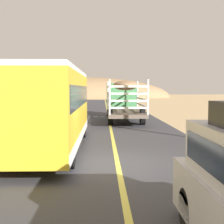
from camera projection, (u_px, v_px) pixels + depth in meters
ground_plane at (118, 164)px, 10.91m from camera, size 240.00×240.00×0.00m
road_surface at (118, 164)px, 10.91m from camera, size 8.00×120.00×0.02m
road_centre_line at (118, 164)px, 10.91m from camera, size 0.16×117.60×0.00m
livestock_truck at (123, 97)px, 26.85m from camera, size 2.53×9.70×3.02m
bus at (50, 107)px, 13.38m from camera, size 2.54×10.00×3.21m
boulder_near_shoulder at (44, 103)px, 44.03m from camera, size 1.45×1.21×0.92m
boulder_far_horizon at (9, 106)px, 40.59m from camera, size 1.30×1.20×0.64m
distant_hill at (79, 98)px, 87.58m from camera, size 48.46×20.76×10.82m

